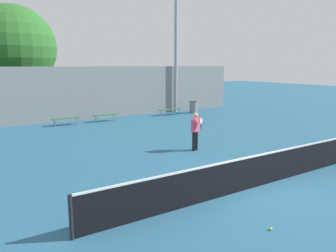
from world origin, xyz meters
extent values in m
plane|color=#285B7A|center=(0.00, 0.00, 0.00)|extent=(100.00, 100.00, 0.00)
cylinder|color=black|center=(-5.53, 0.00, 0.51)|extent=(0.09, 0.09, 1.02)
cube|color=black|center=(0.00, 0.00, 0.48)|extent=(10.96, 0.03, 0.97)
cube|color=white|center=(0.00, 0.00, 0.99)|extent=(10.96, 0.04, 0.05)
cylinder|color=black|center=(1.16, 4.46, 0.42)|extent=(0.14, 0.14, 0.84)
cylinder|color=black|center=(1.36, 4.55, 0.42)|extent=(0.14, 0.14, 0.84)
cube|color=#DB4C6B|center=(1.26, 4.51, 1.12)|extent=(0.44, 0.34, 0.57)
cylinder|color=#DB4C6B|center=(1.03, 4.41, 1.13)|extent=(0.10, 0.10, 0.56)
cylinder|color=#DB4C6B|center=(1.49, 4.60, 1.13)|extent=(0.10, 0.10, 0.56)
sphere|color=#DBAD89|center=(1.26, 4.51, 1.55)|extent=(0.22, 0.22, 0.22)
cylinder|color=black|center=(1.37, 4.25, 1.09)|extent=(0.03, 0.03, 0.22)
torus|color=red|center=(1.37, 4.25, 1.35)|extent=(0.30, 0.14, 0.31)
cylinder|color=silver|center=(1.37, 4.25, 1.35)|extent=(0.25, 0.11, 0.27)
cube|color=#28663D|center=(6.02, 13.70, 0.43)|extent=(1.98, 0.40, 0.04)
cylinder|color=gray|center=(5.23, 13.70, 0.20)|extent=(0.06, 0.06, 0.41)
cylinder|color=gray|center=(6.81, 13.70, 0.20)|extent=(0.06, 0.06, 0.41)
cube|color=#28663D|center=(0.85, 13.70, 0.43)|extent=(1.61, 0.40, 0.04)
cylinder|color=gray|center=(0.20, 13.70, 0.20)|extent=(0.06, 0.06, 0.41)
cylinder|color=gray|center=(1.49, 13.70, 0.20)|extent=(0.06, 0.06, 0.41)
cube|color=#28663D|center=(-1.73, 13.70, 0.43)|extent=(1.73, 0.40, 0.04)
cylinder|color=gray|center=(-2.43, 13.70, 0.20)|extent=(0.06, 0.06, 0.41)
cylinder|color=gray|center=(-1.04, 13.70, 0.20)|extent=(0.06, 0.06, 0.41)
cylinder|color=#939399|center=(7.28, 14.81, 4.64)|extent=(0.26, 0.26, 9.28)
cylinder|color=gray|center=(8.14, 13.62, 0.44)|extent=(0.62, 0.62, 0.88)
cylinder|color=#333338|center=(8.14, 13.62, 0.90)|extent=(0.65, 0.65, 0.04)
sphere|color=#D1E038|center=(-1.63, -2.05, 0.03)|extent=(0.07, 0.07, 0.07)
cube|color=gray|center=(0.00, 15.09, 1.79)|extent=(25.08, 0.06, 3.59)
cylinder|color=brown|center=(-3.47, 19.95, 1.27)|extent=(0.49, 0.49, 2.54)
sphere|color=#2D6B28|center=(-3.47, 19.95, 4.95)|extent=(6.03, 6.03, 6.03)
camera|label=1|loc=(-7.31, -6.52, 3.68)|focal=35.00mm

